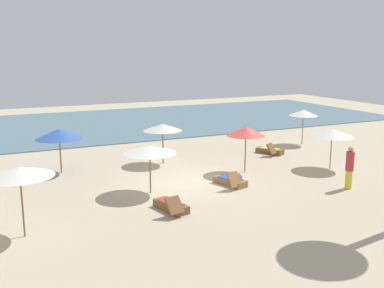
# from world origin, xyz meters

# --- Properties ---
(ground_plane) EXTENTS (60.00, 60.00, 0.00)m
(ground_plane) POSITION_xyz_m (0.00, 0.00, 0.00)
(ground_plane) COLOR #BCAD8E
(ocean_water) EXTENTS (48.00, 16.00, 0.06)m
(ocean_water) POSITION_xyz_m (0.00, 17.00, 0.03)
(ocean_water) COLOR slate
(ocean_water) RESTS_ON ground_plane
(umbrella_0) EXTENTS (2.06, 2.06, 1.96)m
(umbrella_0) POSITION_xyz_m (6.91, -0.90, 1.78)
(umbrella_0) COLOR brown
(umbrella_0) RESTS_ON ground_plane
(umbrella_1) EXTENTS (1.95, 1.95, 2.04)m
(umbrella_1) POSITION_xyz_m (-0.10, 3.51, 1.87)
(umbrella_1) COLOR brown
(umbrella_1) RESTS_ON ground_plane
(umbrella_3) EXTENTS (2.13, 2.13, 1.95)m
(umbrella_3) POSITION_xyz_m (-2.32, -0.71, 1.79)
(umbrella_3) COLOR olive
(umbrella_3) RESTS_ON ground_plane
(umbrella_4) EXTENTS (2.18, 2.18, 2.09)m
(umbrella_4) POSITION_xyz_m (-5.09, 3.95, 1.86)
(umbrella_4) COLOR brown
(umbrella_4) RESTS_ON ground_plane
(umbrella_5) EXTENTS (1.82, 1.82, 2.19)m
(umbrella_5) POSITION_xyz_m (2.79, 0.29, 1.97)
(umbrella_5) COLOR brown
(umbrella_5) RESTS_ON ground_plane
(umbrella_6) EXTENTS (1.74, 1.74, 2.13)m
(umbrella_6) POSITION_xyz_m (9.43, 4.34, 1.94)
(umbrella_6) COLOR brown
(umbrella_6) RESTS_ON ground_plane
(umbrella_7) EXTENTS (2.06, 2.06, 2.23)m
(umbrella_7) POSITION_xyz_m (-7.33, -3.13, 2.08)
(umbrella_7) COLOR brown
(umbrella_7) RESTS_ON ground_plane
(lounger_0) EXTENTS (1.04, 1.73, 0.75)m
(lounger_0) POSITION_xyz_m (1.11, -1.23, 0.18)
(lounger_0) COLOR olive
(lounger_0) RESTS_ON ground_plane
(lounger_1) EXTENTS (0.93, 1.77, 0.70)m
(lounger_1) POSITION_xyz_m (-2.35, -2.99, 0.18)
(lounger_1) COLOR brown
(lounger_1) RESTS_ON ground_plane
(lounger_2) EXTENTS (1.30, 1.74, 0.72)m
(lounger_2) POSITION_xyz_m (6.08, 2.95, 0.18)
(lounger_2) COLOR brown
(lounger_2) RESTS_ON ground_plane
(person_1) EXTENTS (0.38, 0.38, 1.80)m
(person_1) POSITION_xyz_m (5.34, -3.72, 0.91)
(person_1) COLOR yellow
(person_1) RESTS_ON ground_plane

